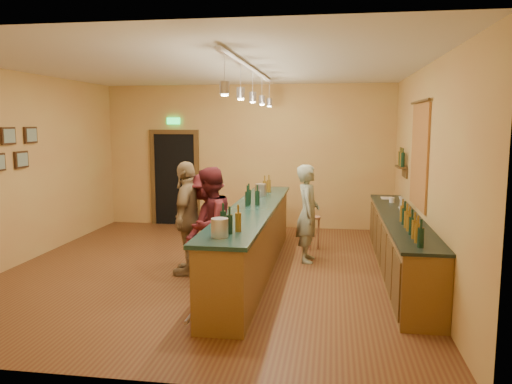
# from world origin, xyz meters

# --- Properties ---
(floor) EXTENTS (7.00, 7.00, 0.00)m
(floor) POSITION_xyz_m (0.00, 0.00, 0.00)
(floor) COLOR #5E2D1A
(floor) RESTS_ON ground
(ceiling) EXTENTS (6.50, 7.00, 0.02)m
(ceiling) POSITION_xyz_m (0.00, 0.00, 3.20)
(ceiling) COLOR silver
(ceiling) RESTS_ON wall_back
(wall_back) EXTENTS (6.50, 0.02, 3.20)m
(wall_back) POSITION_xyz_m (0.00, 3.50, 1.60)
(wall_back) COLOR #C28448
(wall_back) RESTS_ON floor
(wall_front) EXTENTS (6.50, 0.02, 3.20)m
(wall_front) POSITION_xyz_m (0.00, -3.50, 1.60)
(wall_front) COLOR #C28448
(wall_front) RESTS_ON floor
(wall_left) EXTENTS (0.02, 7.00, 3.20)m
(wall_left) POSITION_xyz_m (-3.25, 0.00, 1.60)
(wall_left) COLOR #C28448
(wall_left) RESTS_ON floor
(wall_right) EXTENTS (0.02, 7.00, 3.20)m
(wall_right) POSITION_xyz_m (3.25, 0.00, 1.60)
(wall_right) COLOR #C28448
(wall_right) RESTS_ON floor
(doorway) EXTENTS (1.15, 0.09, 2.48)m
(doorway) POSITION_xyz_m (-1.70, 3.47, 1.13)
(doorway) COLOR black
(doorway) RESTS_ON wall_back
(tapestry) EXTENTS (0.03, 1.40, 1.60)m
(tapestry) POSITION_xyz_m (3.23, 0.40, 1.85)
(tapestry) COLOR maroon
(tapestry) RESTS_ON wall_right
(bottle_shelf) EXTENTS (0.17, 0.55, 0.54)m
(bottle_shelf) POSITION_xyz_m (3.17, 1.90, 1.67)
(bottle_shelf) COLOR #452D14
(bottle_shelf) RESTS_ON wall_right
(back_counter) EXTENTS (0.60, 4.55, 1.27)m
(back_counter) POSITION_xyz_m (2.97, 0.18, 0.49)
(back_counter) COLOR brown
(back_counter) RESTS_ON floor
(tasting_bar) EXTENTS (0.74, 5.10, 1.38)m
(tasting_bar) POSITION_xyz_m (0.68, -0.00, 0.61)
(tasting_bar) COLOR brown
(tasting_bar) RESTS_ON floor
(pendant_track) EXTENTS (0.11, 4.60, 0.50)m
(pendant_track) POSITION_xyz_m (0.68, -0.00, 2.98)
(pendant_track) COLOR silver
(pendant_track) RESTS_ON ceiling
(bartender) EXTENTS (0.41, 0.61, 1.66)m
(bartender) POSITION_xyz_m (1.51, 0.77, 0.83)
(bartender) COLOR gray
(bartender) RESTS_ON floor
(customer_a) EXTENTS (0.84, 0.97, 1.72)m
(customer_a) POSITION_xyz_m (0.13, -0.60, 0.86)
(customer_a) COLOR #59191E
(customer_a) RESTS_ON floor
(customer_b) EXTENTS (0.46, 1.05, 1.77)m
(customer_b) POSITION_xyz_m (-0.32, -0.20, 0.89)
(customer_b) COLOR #997A51
(customer_b) RESTS_ON floor
(customer_c) EXTENTS (0.87, 1.16, 1.60)m
(customer_c) POSITION_xyz_m (-0.04, -0.09, 0.80)
(customer_c) COLOR #59191E
(customer_c) RESTS_ON floor
(bar_stool) EXTENTS (0.30, 0.30, 0.62)m
(bar_stool) POSITION_xyz_m (1.56, 1.59, 0.48)
(bar_stool) COLOR #8F5B40
(bar_stool) RESTS_ON floor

